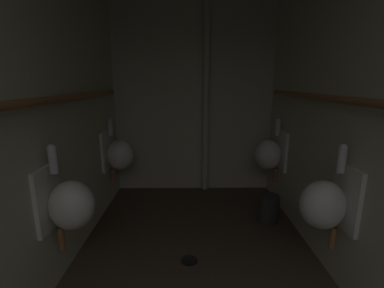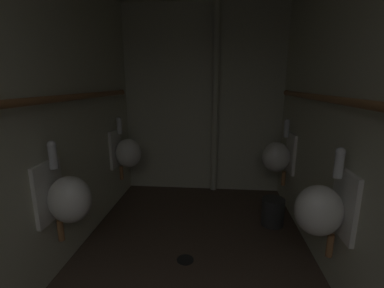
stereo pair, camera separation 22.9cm
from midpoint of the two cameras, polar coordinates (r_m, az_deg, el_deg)
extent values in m
cube|color=beige|center=(1.98, -34.68, 3.81)|extent=(0.06, 3.76, 2.38)
cube|color=beige|center=(1.92, 30.52, 4.09)|extent=(0.06, 3.76, 2.38)
cube|color=beige|center=(3.48, -1.60, 9.18)|extent=(2.15, 0.06, 2.38)
ellipsoid|color=silver|center=(2.05, -27.41, -11.66)|extent=(0.30, 0.26, 0.34)
cube|color=silver|center=(2.11, -31.38, -10.01)|extent=(0.03, 0.30, 0.44)
cylinder|color=silver|center=(1.99, -30.66, -3.24)|extent=(0.06, 0.06, 0.16)
sphere|color=silver|center=(1.97, -30.95, -0.87)|extent=(0.06, 0.06, 0.06)
cylinder|color=#936038|center=(2.21, -29.12, -17.36)|extent=(0.04, 0.04, 0.16)
ellipsoid|color=silver|center=(3.17, -17.24, -2.25)|extent=(0.30, 0.26, 0.34)
cube|color=silver|center=(3.20, -19.95, -1.36)|extent=(0.03, 0.30, 0.44)
cylinder|color=silver|center=(3.13, -19.20, 3.25)|extent=(0.06, 0.06, 0.16)
sphere|color=silver|center=(3.12, -19.32, 4.79)|extent=(0.06, 0.06, 0.06)
cylinder|color=#936038|center=(3.27, -18.63, -6.46)|extent=(0.04, 0.04, 0.16)
ellipsoid|color=silver|center=(1.99, 23.27, -11.95)|extent=(0.30, 0.26, 0.34)
cube|color=silver|center=(2.04, 27.45, -10.26)|extent=(0.03, 0.30, 0.44)
cylinder|color=silver|center=(1.93, 26.55, -3.28)|extent=(0.06, 0.06, 0.16)
sphere|color=silver|center=(1.91, 26.81, -0.83)|extent=(0.06, 0.06, 0.06)
cylinder|color=#936038|center=(2.15, 25.20, -17.79)|extent=(0.04, 0.04, 0.16)
ellipsoid|color=silver|center=(3.12, 14.04, -2.26)|extent=(0.30, 0.26, 0.34)
cube|color=silver|center=(3.15, 16.82, -1.35)|extent=(0.03, 0.30, 0.44)
cylinder|color=silver|center=(3.08, 15.98, 3.33)|extent=(0.06, 0.06, 0.16)
sphere|color=silver|center=(3.07, 16.08, 4.89)|extent=(0.06, 0.06, 0.06)
cylinder|color=#936038|center=(3.22, 15.52, -6.53)|extent=(0.04, 0.04, 0.16)
cylinder|color=#936038|center=(1.94, -32.49, 7.80)|extent=(0.05, 2.94, 0.05)
sphere|color=#936038|center=(3.29, -18.95, 10.50)|extent=(0.06, 0.06, 0.06)
cylinder|color=#936038|center=(1.86, 28.52, 8.11)|extent=(0.05, 2.97, 0.05)
sphere|color=#936038|center=(3.24, 15.76, 10.69)|extent=(0.06, 0.06, 0.06)
cylinder|color=beige|center=(3.37, 1.04, 9.05)|extent=(0.08, 0.08, 2.33)
cylinder|color=black|center=(2.38, -3.63, -23.74)|extent=(0.14, 0.14, 0.01)
cylinder|color=#2D2D2D|center=(2.94, 13.84, -13.28)|extent=(0.23, 0.23, 0.28)
camera|label=1|loc=(0.11, -90.58, -0.14)|focal=24.76mm
camera|label=2|loc=(0.11, 89.42, 0.14)|focal=24.76mm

